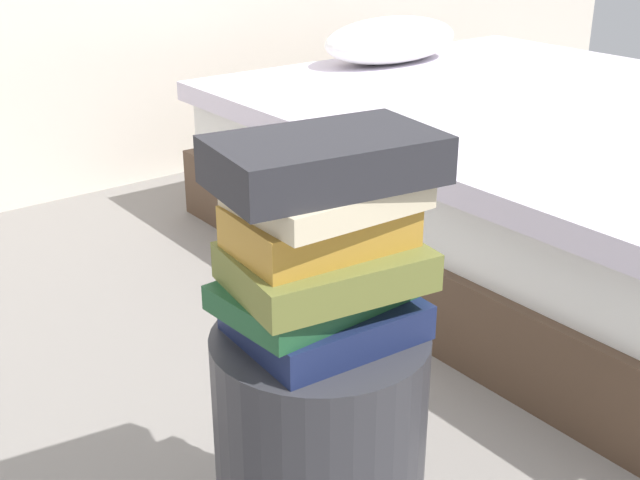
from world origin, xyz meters
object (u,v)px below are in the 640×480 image
(bed, at_px, (563,178))
(book_olive, at_px, (325,266))
(book_navy, at_px, (326,318))
(side_table, at_px, (320,458))
(book_forest, at_px, (319,289))
(book_ochre, at_px, (318,227))
(book_cream, at_px, (327,194))
(book_charcoal, at_px, (325,160))

(bed, relative_size, book_olive, 7.84)
(book_navy, bearing_deg, side_table, 170.83)
(book_navy, height_order, book_forest, book_forest)
(side_table, relative_size, book_ochre, 1.83)
(book_ochre, distance_m, book_cream, 0.05)
(book_cream, bearing_deg, book_navy, 51.17)
(book_navy, relative_size, book_olive, 0.95)
(book_ochre, bearing_deg, book_forest, 47.57)
(side_table, height_order, book_olive, book_olive)
(book_olive, bearing_deg, book_navy, 51.33)
(book_cream, bearing_deg, bed, 24.79)
(book_navy, xyz_separation_m, book_ochre, (-0.01, 0.00, 0.14))
(book_navy, bearing_deg, bed, 27.08)
(bed, distance_m, book_forest, 1.51)
(book_forest, distance_m, book_ochre, 0.10)
(book_ochre, bearing_deg, side_table, 16.13)
(side_table, relative_size, book_forest, 1.53)
(bed, distance_m, book_olive, 1.53)
(bed, bearing_deg, side_table, -156.42)
(book_navy, relative_size, book_charcoal, 0.82)
(bed, distance_m, book_charcoal, 1.57)
(book_navy, xyz_separation_m, book_forest, (-0.00, 0.01, 0.04))
(book_olive, xyz_separation_m, book_cream, (0.01, 0.01, 0.10))
(book_charcoal, bearing_deg, book_cream, 43.30)
(book_forest, bearing_deg, book_charcoal, -111.44)
(book_ochre, relative_size, book_cream, 1.03)
(book_navy, bearing_deg, book_olive, -133.55)
(book_forest, bearing_deg, book_navy, -71.26)
(book_forest, relative_size, book_olive, 1.10)
(book_ochre, relative_size, book_charcoal, 0.80)
(book_olive, relative_size, book_cream, 1.12)
(side_table, bearing_deg, bed, 22.51)
(book_forest, distance_m, book_olive, 0.05)
(book_navy, distance_m, book_olive, 0.09)
(book_cream, relative_size, book_charcoal, 0.78)
(bed, bearing_deg, book_navy, -156.19)
(side_table, bearing_deg, book_charcoal, -96.56)
(book_olive, distance_m, book_charcoal, 0.15)
(bed, height_order, book_navy, bed)
(book_navy, xyz_separation_m, book_cream, (-0.00, -0.00, 0.19))
(side_table, bearing_deg, book_cream, -45.26)
(book_ochre, bearing_deg, book_olive, -62.21)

